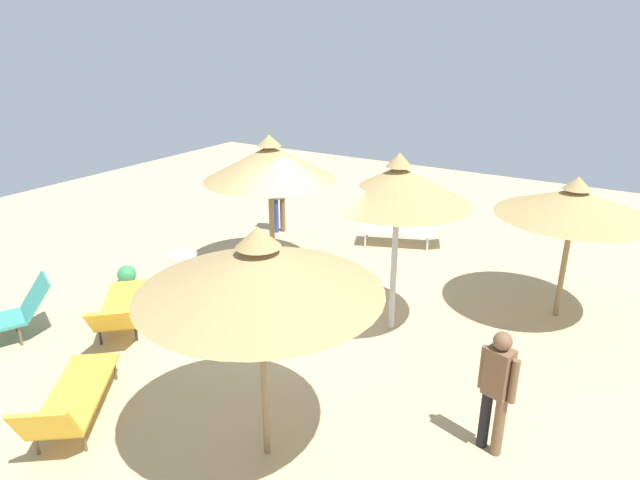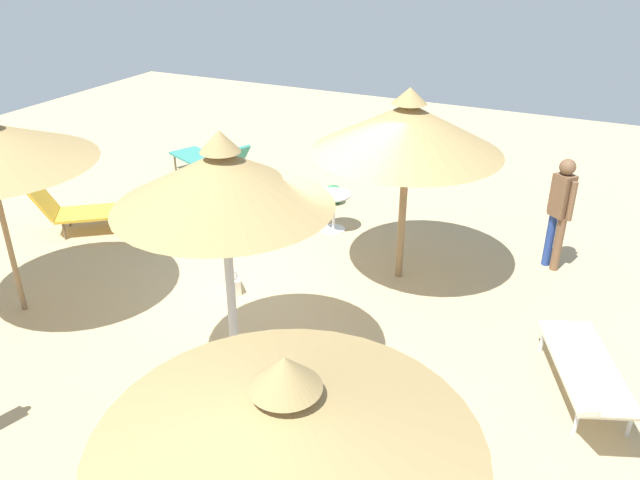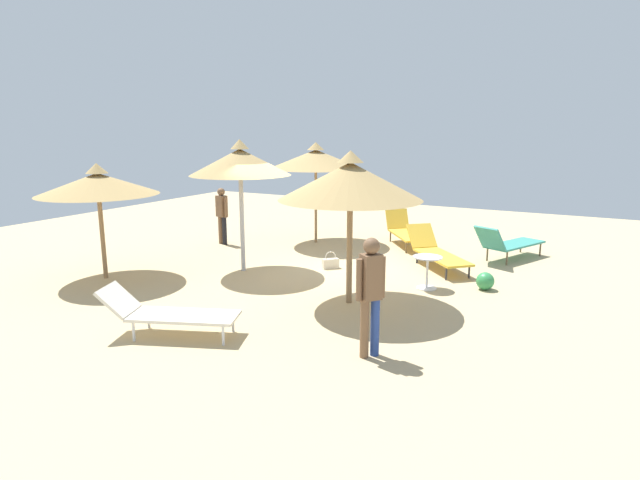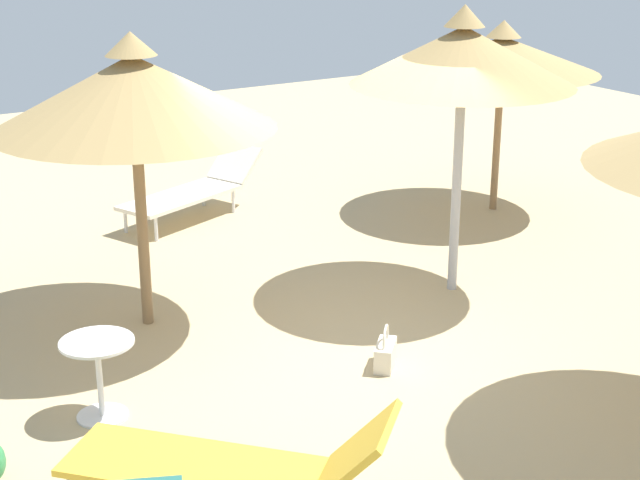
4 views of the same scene
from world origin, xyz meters
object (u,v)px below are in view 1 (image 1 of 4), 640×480
(parasol_umbrella_near_right, at_px, (574,203))
(parasol_umbrella_near_left, at_px, (398,185))
(lounge_chair_edge, at_px, (408,230))
(beach_ball, at_px, (127,275))
(side_table_round, at_px, (182,265))
(lounge_chair_back, at_px, (120,308))
(parasol_umbrella_far_right, at_px, (259,269))
(lounge_chair_center, at_px, (70,400))
(person_standing_far_right, at_px, (497,385))
(parasol_umbrella_far_left, at_px, (270,163))
(person_standing_far_left, at_px, (279,193))
(handbag, at_px, (270,323))

(parasol_umbrella_near_right, xyz_separation_m, parasol_umbrella_near_left, (-1.96, 2.32, 0.42))
(parasol_umbrella_near_right, xyz_separation_m, lounge_chair_edge, (1.81, 3.61, -1.70))
(parasol_umbrella_near_right, distance_m, beach_ball, 8.43)
(side_table_round, distance_m, beach_ball, 1.22)
(side_table_round, bearing_deg, parasol_umbrella_near_left, -81.06)
(beach_ball, bearing_deg, lounge_chair_back, -132.30)
(parasol_umbrella_far_right, height_order, lounge_chair_edge, parasol_umbrella_far_right)
(lounge_chair_center, relative_size, person_standing_far_right, 1.26)
(parasol_umbrella_far_left, xyz_separation_m, person_standing_far_left, (2.04, 1.29, -1.30))
(lounge_chair_center, height_order, side_table_round, lounge_chair_center)
(lounge_chair_back, bearing_deg, handbag, -59.36)
(side_table_round, height_order, beach_ball, side_table_round)
(lounge_chair_back, bearing_deg, side_table_round, 10.24)
(parasol_umbrella_far_right, relative_size, parasol_umbrella_near_left, 0.95)
(lounge_chair_edge, height_order, person_standing_far_left, person_standing_far_left)
(parasol_umbrella_near_right, relative_size, handbag, 6.18)
(lounge_chair_edge, height_order, person_standing_far_right, person_standing_far_right)
(parasol_umbrella_near_right, height_order, person_standing_far_right, parasol_umbrella_near_right)
(lounge_chair_center, relative_size, side_table_round, 2.97)
(person_standing_far_right, height_order, beach_ball, person_standing_far_right)
(parasol_umbrella_far_left, relative_size, parasol_umbrella_far_right, 1.00)
(lounge_chair_edge, xyz_separation_m, person_standing_far_left, (-0.82, 3.14, 0.63))
(lounge_chair_center, bearing_deg, person_standing_far_left, 15.52)
(handbag, bearing_deg, beach_ball, 90.14)
(person_standing_far_right, height_order, handbag, person_standing_far_right)
(parasol_umbrella_far_left, xyz_separation_m, beach_ball, (-2.06, 2.13, -2.13))
(parasol_umbrella_near_left, bearing_deg, person_standing_far_left, 56.40)
(side_table_round, bearing_deg, lounge_chair_back, -169.76)
(parasol_umbrella_near_right, bearing_deg, handbag, 127.65)
(parasol_umbrella_far_left, relative_size, handbag, 6.99)
(handbag, bearing_deg, person_standing_far_left, 33.77)
(person_standing_far_right, distance_m, beach_ball, 7.60)
(parasol_umbrella_near_left, relative_size, person_standing_far_left, 1.71)
(parasol_umbrella_far_right, height_order, lounge_chair_back, parasol_umbrella_far_right)
(lounge_chair_center, bearing_deg, handbag, -11.94)
(person_standing_far_left, bearing_deg, lounge_chair_center, -164.48)
(parasol_umbrella_far_right, xyz_separation_m, beach_ball, (2.34, 5.26, -2.22))
(lounge_chair_back, distance_m, side_table_round, 1.80)
(parasol_umbrella_near_right, relative_size, lounge_chair_center, 1.25)
(person_standing_far_right, xyz_separation_m, beach_ball, (0.90, 7.51, -0.73))
(parasol_umbrella_near_right, bearing_deg, beach_ball, 112.28)
(parasol_umbrella_far_left, bearing_deg, parasol_umbrella_far_right, -144.56)
(side_table_round, bearing_deg, lounge_chair_edge, -33.20)
(handbag, bearing_deg, person_standing_far_right, -102.95)
(beach_ball, bearing_deg, parasol_umbrella_near_left, -77.70)
(parasol_umbrella_far_left, height_order, handbag, parasol_umbrella_far_left)
(parasol_umbrella_far_left, relative_size, parasol_umbrella_near_right, 1.13)
(parasol_umbrella_near_right, xyz_separation_m, handbag, (-3.10, 4.02, -1.96))
(parasol_umbrella_near_right, height_order, side_table_round, parasol_umbrella_near_right)
(parasol_umbrella_far_right, relative_size, beach_ball, 7.80)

